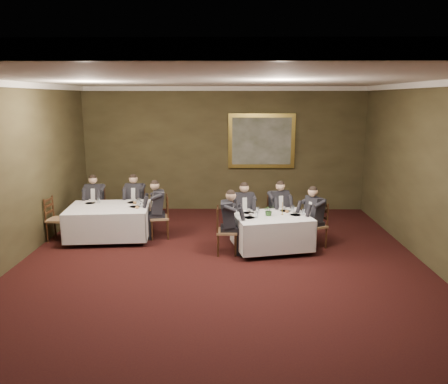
{
  "coord_description": "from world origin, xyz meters",
  "views": [
    {
      "loc": [
        0.18,
        -7.41,
        3.19
      ],
      "look_at": [
        0.04,
        2.02,
        1.15
      ],
      "focal_mm": 35.0,
      "sensor_mm": 36.0,
      "label": 1
    }
  ],
  "objects_px": {
    "chair_main_backright": "(278,226)",
    "diner_main_endright": "(314,224)",
    "chair_sec_endright": "(160,226)",
    "painting": "(262,141)",
    "chair_sec_backleft": "(96,217)",
    "table_second": "(109,220)",
    "diner_sec_backright": "(135,207)",
    "diner_main_endleft": "(227,230)",
    "diner_sec_backleft": "(96,208)",
    "table_main": "(272,230)",
    "chair_sec_endleft": "(58,228)",
    "candlestick": "(282,208)",
    "chair_main_backleft": "(243,228)",
    "chair_main_endright": "(314,234)",
    "chair_main_endleft": "(226,240)",
    "centerpiece": "(269,210)",
    "chair_sec_backright": "(136,216)",
    "diner_sec_endright": "(159,216)",
    "diner_main_backleft": "(243,218)"
  },
  "relations": [
    {
      "from": "diner_main_endright",
      "to": "chair_sec_endright",
      "type": "relative_size",
      "value": 1.35
    },
    {
      "from": "chair_main_endright",
      "to": "chair_main_endleft",
      "type": "bearing_deg",
      "value": 76.56
    },
    {
      "from": "chair_main_backleft",
      "to": "diner_main_endleft",
      "type": "xyz_separation_m",
      "value": [
        -0.36,
        -0.9,
        0.23
      ]
    },
    {
      "from": "diner_sec_backleft",
      "to": "candlestick",
      "type": "distance_m",
      "value": 4.72
    },
    {
      "from": "chair_main_backright",
      "to": "diner_main_endleft",
      "type": "height_order",
      "value": "diner_main_endleft"
    },
    {
      "from": "table_second",
      "to": "diner_main_endleft",
      "type": "height_order",
      "value": "diner_main_endleft"
    },
    {
      "from": "diner_main_endleft",
      "to": "diner_sec_backleft",
      "type": "height_order",
      "value": "same"
    },
    {
      "from": "chair_main_backright",
      "to": "chair_sec_backleft",
      "type": "bearing_deg",
      "value": -26.1
    },
    {
      "from": "chair_main_backleft",
      "to": "candlestick",
      "type": "distance_m",
      "value": 1.19
    },
    {
      "from": "chair_main_endleft",
      "to": "diner_sec_endright",
      "type": "relative_size",
      "value": 0.74
    },
    {
      "from": "chair_sec_endleft",
      "to": "chair_sec_backleft",
      "type": "bearing_deg",
      "value": 154.56
    },
    {
      "from": "candlestick",
      "to": "chair_main_endleft",
      "type": "bearing_deg",
      "value": -165.22
    },
    {
      "from": "chair_main_backright",
      "to": "diner_main_endright",
      "type": "bearing_deg",
      "value": 121.14
    },
    {
      "from": "chair_sec_backleft",
      "to": "candlestick",
      "type": "height_order",
      "value": "candlestick"
    },
    {
      "from": "chair_sec_endright",
      "to": "centerpiece",
      "type": "height_order",
      "value": "centerpiece"
    },
    {
      "from": "table_main",
      "to": "chair_main_endleft",
      "type": "distance_m",
      "value": 1.0
    },
    {
      "from": "chair_sec_endright",
      "to": "painting",
      "type": "xyz_separation_m",
      "value": [
        2.5,
        2.64,
        1.71
      ]
    },
    {
      "from": "chair_main_endleft",
      "to": "chair_sec_endleft",
      "type": "xyz_separation_m",
      "value": [
        -3.85,
        0.83,
        0.0
      ]
    },
    {
      "from": "chair_main_backleft",
      "to": "chair_main_endright",
      "type": "height_order",
      "value": "same"
    },
    {
      "from": "chair_sec_backleft",
      "to": "table_main",
      "type": "bearing_deg",
      "value": 158.7
    },
    {
      "from": "chair_sec_backleft",
      "to": "diner_sec_backleft",
      "type": "bearing_deg",
      "value": 90.0
    },
    {
      "from": "chair_main_backleft",
      "to": "chair_main_endright",
      "type": "bearing_deg",
      "value": 152.99
    },
    {
      "from": "chair_main_endleft",
      "to": "diner_sec_backright",
      "type": "distance_m",
      "value": 2.99
    },
    {
      "from": "table_main",
      "to": "table_second",
      "type": "xyz_separation_m",
      "value": [
        -3.66,
        0.72,
        0.0
      ]
    },
    {
      "from": "table_second",
      "to": "centerpiece",
      "type": "xyz_separation_m",
      "value": [
        3.59,
        -0.72,
        0.44
      ]
    },
    {
      "from": "diner_sec_backright",
      "to": "centerpiece",
      "type": "height_order",
      "value": "diner_sec_backright"
    },
    {
      "from": "diner_main_backleft",
      "to": "painting",
      "type": "xyz_separation_m",
      "value": [
        0.58,
        2.8,
        1.48
      ]
    },
    {
      "from": "chair_main_endleft",
      "to": "chair_sec_backright",
      "type": "distance_m",
      "value": 2.99
    },
    {
      "from": "chair_main_endleft",
      "to": "diner_sec_backright",
      "type": "bearing_deg",
      "value": -130.19
    },
    {
      "from": "chair_sec_backleft",
      "to": "chair_sec_endleft",
      "type": "distance_m",
      "value": 1.15
    },
    {
      "from": "table_second",
      "to": "diner_main_endleft",
      "type": "distance_m",
      "value": 2.87
    },
    {
      "from": "chair_sec_backright",
      "to": "diner_sec_endright",
      "type": "height_order",
      "value": "diner_sec_endright"
    },
    {
      "from": "chair_main_backleft",
      "to": "chair_sec_endleft",
      "type": "height_order",
      "value": "same"
    },
    {
      "from": "chair_main_backright",
      "to": "chair_main_endright",
      "type": "bearing_deg",
      "value": 121.78
    },
    {
      "from": "diner_main_endleft",
      "to": "diner_sec_backright",
      "type": "distance_m",
      "value": 2.99
    },
    {
      "from": "chair_sec_endleft",
      "to": "painting",
      "type": "xyz_separation_m",
      "value": [
        4.81,
        2.85,
        1.71
      ]
    },
    {
      "from": "chair_sec_backright",
      "to": "diner_sec_backright",
      "type": "height_order",
      "value": "diner_sec_backright"
    },
    {
      "from": "chair_main_endleft",
      "to": "candlestick",
      "type": "xyz_separation_m",
      "value": [
        1.19,
        0.31,
        0.63
      ]
    },
    {
      "from": "chair_main_endright",
      "to": "chair_main_backright",
      "type": "bearing_deg",
      "value": 22.05
    },
    {
      "from": "painting",
      "to": "diner_main_backleft",
      "type": "bearing_deg",
      "value": -101.77
    },
    {
      "from": "chair_main_endright",
      "to": "painting",
      "type": "height_order",
      "value": "painting"
    },
    {
      "from": "table_second",
      "to": "diner_sec_backright",
      "type": "xyz_separation_m",
      "value": [
        0.4,
        0.97,
        0.06
      ]
    },
    {
      "from": "chair_sec_endright",
      "to": "table_second",
      "type": "bearing_deg",
      "value": 84.4
    },
    {
      "from": "table_second",
      "to": "chair_main_endright",
      "type": "xyz_separation_m",
      "value": [
        4.61,
        -0.5,
        -0.17
      ]
    },
    {
      "from": "table_main",
      "to": "diner_sec_backright",
      "type": "relative_size",
      "value": 1.33
    },
    {
      "from": "diner_main_endleft",
      "to": "diner_main_endright",
      "type": "bearing_deg",
      "value": 102.51
    },
    {
      "from": "chair_main_endright",
      "to": "diner_sec_backright",
      "type": "distance_m",
      "value": 4.47
    },
    {
      "from": "diner_main_backleft",
      "to": "chair_sec_backright",
      "type": "height_order",
      "value": "diner_main_backleft"
    },
    {
      "from": "chair_main_endleft",
      "to": "chair_main_endright",
      "type": "relative_size",
      "value": 1.0
    },
    {
      "from": "diner_main_backleft",
      "to": "chair_main_backleft",
      "type": "bearing_deg",
      "value": -90.0
    }
  ]
}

